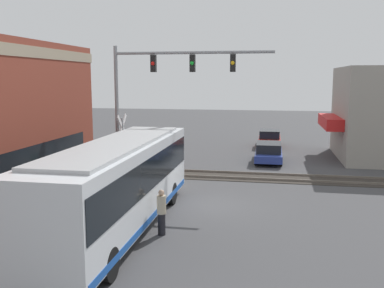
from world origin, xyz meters
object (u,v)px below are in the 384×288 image
at_px(crossing_signal, 122,142).
at_px(pedestrian_at_crossing, 134,168).
at_px(parked_car_blue, 269,153).
at_px(pedestrian_near_bus, 162,212).
at_px(city_bus, 119,182).
at_px(parked_car_red, 269,139).

distance_m(crossing_signal, pedestrian_at_crossing, 1.55).
bearing_deg(parked_car_blue, pedestrian_near_bus, 165.96).
xyz_separation_m(city_bus, pedestrian_near_bus, (-0.21, -1.68, -1.00)).
height_order(city_bus, parked_car_red, city_bus).
height_order(crossing_signal, pedestrian_at_crossing, crossing_signal).
height_order(crossing_signal, pedestrian_near_bus, crossing_signal).
distance_m(city_bus, parked_car_red, 22.20).
height_order(pedestrian_at_crossing, pedestrian_near_bus, pedestrian_at_crossing).
xyz_separation_m(parked_car_blue, pedestrian_at_crossing, (-7.69, 7.16, 0.26)).
bearing_deg(parked_car_blue, pedestrian_at_crossing, 137.05).
bearing_deg(city_bus, pedestrian_near_bus, -96.98).
bearing_deg(crossing_signal, parked_car_blue, -45.87).
xyz_separation_m(city_bus, parked_car_red, (21.50, -5.40, -1.21)).
xyz_separation_m(parked_car_blue, parked_car_red, (6.80, -0.00, 0.03)).
height_order(crossing_signal, parked_car_red, crossing_signal).
bearing_deg(pedestrian_near_bus, crossing_signal, 29.25).
bearing_deg(city_bus, pedestrian_at_crossing, 14.11).
xyz_separation_m(crossing_signal, pedestrian_near_bus, (-7.31, -4.09, -1.43)).
relative_size(parked_car_blue, parked_car_red, 1.07).
xyz_separation_m(city_bus, crossing_signal, (7.11, 2.42, 0.42)).
relative_size(crossing_signal, parked_car_blue, 0.85).
relative_size(city_bus, parked_car_red, 2.78).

